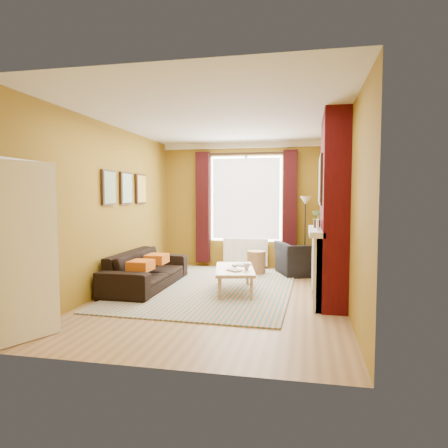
{
  "coord_description": "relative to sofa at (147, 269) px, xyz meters",
  "views": [
    {
      "loc": [
        1.32,
        -6.17,
        1.61
      ],
      "look_at": [
        0.0,
        0.25,
        1.15
      ],
      "focal_mm": 32.0,
      "sensor_mm": 36.0,
      "label": 1
    }
  ],
  "objects": [
    {
      "name": "coffee_table",
      "position": [
        1.59,
        -0.06,
        0.05
      ],
      "size": [
        0.85,
        1.33,
        0.41
      ],
      "rotation": [
        0.0,
        0.0,
        0.2
      ],
      "color": "tan",
      "rests_on": "ground"
    },
    {
      "name": "ground",
      "position": [
        1.42,
        -0.38,
        -0.32
      ],
      "size": [
        5.5,
        5.5,
        0.0
      ],
      "primitive_type": "plane",
      "color": "olive",
      "rests_on": "ground"
    },
    {
      "name": "book_b",
      "position": [
        1.6,
        0.28,
        0.1
      ],
      "size": [
        0.28,
        0.31,
        0.02
      ],
      "primitive_type": "imported",
      "rotation": [
        0.0,
        0.0,
        -0.42
      ],
      "color": "#999999",
      "rests_on": "coffee_table"
    },
    {
      "name": "floor_lamp",
      "position": [
        2.73,
        2.0,
        0.95
      ],
      "size": [
        0.28,
        0.28,
        1.61
      ],
      "rotation": [
        0.0,
        0.0,
        0.2
      ],
      "color": "black",
      "rests_on": "ground"
    },
    {
      "name": "room_walls",
      "position": [
        2.06,
        -0.1,
        1.07
      ],
      "size": [
        3.82,
        5.54,
        2.83
      ],
      "color": "olive",
      "rests_on": "ground"
    },
    {
      "name": "tv_remote",
      "position": [
        1.55,
        0.11,
        0.11
      ],
      "size": [
        0.11,
        0.17,
        0.02
      ],
      "rotation": [
        0.0,
        0.0,
        0.41
      ],
      "color": "#29292C",
      "rests_on": "coffee_table"
    },
    {
      "name": "mug",
      "position": [
        1.8,
        -0.16,
        0.14
      ],
      "size": [
        0.12,
        0.12,
        0.09
      ],
      "primitive_type": "imported",
      "rotation": [
        0.0,
        0.0,
        -0.21
      ],
      "color": "#999999",
      "rests_on": "coffee_table"
    },
    {
      "name": "book_a",
      "position": [
        1.57,
        -0.37,
        0.11
      ],
      "size": [
        0.3,
        0.29,
        0.02
      ],
      "primitive_type": "imported",
      "rotation": [
        0.0,
        0.0,
        0.82
      ],
      "color": "#999999",
      "rests_on": "coffee_table"
    },
    {
      "name": "striped_rug",
      "position": [
        1.11,
        0.16,
        -0.31
      ],
      "size": [
        2.9,
        3.96,
        0.02
      ],
      "rotation": [
        0.0,
        0.0,
        -0.03
      ],
      "color": "teal",
      "rests_on": "ground"
    },
    {
      "name": "armchair",
      "position": [
        2.73,
        1.67,
        0.02
      ],
      "size": [
        1.29,
        1.22,
        0.67
      ],
      "primitive_type": "imported",
      "rotation": [
        0.0,
        0.0,
        3.52
      ],
      "color": "black",
      "rests_on": "ground"
    },
    {
      "name": "sofa",
      "position": [
        0.0,
        0.0,
        0.0
      ],
      "size": [
        0.85,
        2.17,
        0.63
      ],
      "primitive_type": "imported",
      "rotation": [
        0.0,
        0.0,
        1.57
      ],
      "color": "black",
      "rests_on": "ground"
    },
    {
      "name": "wicker_stool",
      "position": [
        1.75,
        1.58,
        -0.08
      ],
      "size": [
        0.44,
        0.44,
        0.48
      ],
      "rotation": [
        0.0,
        0.0,
        0.18
      ],
      "color": "olive",
      "rests_on": "ground"
    }
  ]
}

